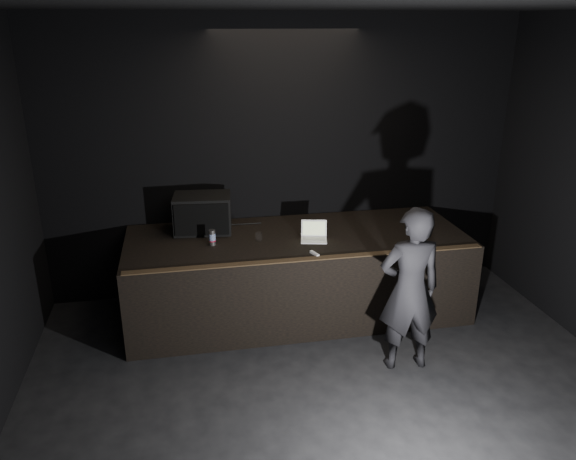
{
  "coord_description": "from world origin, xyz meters",
  "views": [
    {
      "loc": [
        -1.3,
        -3.33,
        3.39
      ],
      "look_at": [
        -0.19,
        2.3,
        1.24
      ],
      "focal_mm": 35.0,
      "sensor_mm": 36.0,
      "label": 1
    }
  ],
  "objects_px": {
    "laptop": "(314,235)",
    "beer_can": "(212,237)",
    "person": "(410,290)",
    "stage_riser": "(297,274)",
    "stage_monitor": "(203,213)"
  },
  "relations": [
    {
      "from": "person",
      "to": "beer_can",
      "type": "bearing_deg",
      "value": -32.23
    },
    {
      "from": "stage_riser",
      "to": "laptop",
      "type": "height_order",
      "value": "laptop"
    },
    {
      "from": "stage_riser",
      "to": "person",
      "type": "distance_m",
      "value": 1.65
    },
    {
      "from": "laptop",
      "to": "person",
      "type": "bearing_deg",
      "value": -47.22
    },
    {
      "from": "stage_monitor",
      "to": "laptop",
      "type": "relative_size",
      "value": 2.04
    },
    {
      "from": "laptop",
      "to": "person",
      "type": "height_order",
      "value": "person"
    },
    {
      "from": "person",
      "to": "stage_riser",
      "type": "bearing_deg",
      "value": -55.71
    },
    {
      "from": "laptop",
      "to": "beer_can",
      "type": "relative_size",
      "value": 1.96
    },
    {
      "from": "beer_can",
      "to": "person",
      "type": "relative_size",
      "value": 0.1
    },
    {
      "from": "laptop",
      "to": "stage_monitor",
      "type": "bearing_deg",
      "value": 170.29
    },
    {
      "from": "stage_riser",
      "to": "laptop",
      "type": "relative_size",
      "value": 11.44
    },
    {
      "from": "laptop",
      "to": "person",
      "type": "xyz_separation_m",
      "value": [
        0.69,
        -1.21,
        -0.18
      ]
    },
    {
      "from": "stage_monitor",
      "to": "laptop",
      "type": "bearing_deg",
      "value": -17.0
    },
    {
      "from": "laptop",
      "to": "beer_can",
      "type": "height_order",
      "value": "laptop"
    },
    {
      "from": "stage_monitor",
      "to": "person",
      "type": "distance_m",
      "value": 2.63
    }
  ]
}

